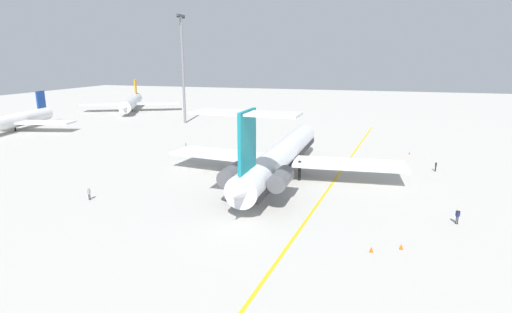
% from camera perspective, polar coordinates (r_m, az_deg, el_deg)
% --- Properties ---
extents(ground, '(346.92, 346.92, 0.00)m').
position_cam_1_polar(ground, '(61.44, 15.30, -3.37)').
color(ground, '#B7B5AD').
extents(main_jetliner, '(41.44, 36.88, 12.09)m').
position_cam_1_polar(main_jetliner, '(59.77, 3.34, -0.09)').
color(main_jetliner, silver).
rests_on(main_jetliner, ground).
extents(airliner_mid_right, '(29.74, 29.63, 8.93)m').
position_cam_1_polar(airliner_mid_right, '(115.13, -31.41, 4.32)').
color(airliner_mid_right, white).
rests_on(airliner_mid_right, ground).
extents(airliner_far_right, '(31.28, 31.60, 9.91)m').
position_cam_1_polar(airliner_far_right, '(143.50, -17.34, 7.33)').
color(airliner_far_right, silver).
rests_on(airliner_far_right, ground).
extents(ground_crew_near_nose, '(0.43, 0.27, 1.71)m').
position_cam_1_polar(ground_crew_near_nose, '(79.13, -9.93, 1.54)').
color(ground_crew_near_nose, black).
rests_on(ground_crew_near_nose, ground).
extents(ground_crew_near_tail, '(0.27, 0.41, 1.68)m').
position_cam_1_polar(ground_crew_near_tail, '(55.41, -22.67, -4.70)').
color(ground_crew_near_tail, black).
rests_on(ground_crew_near_tail, ground).
extents(ground_crew_portside, '(0.39, 0.27, 1.68)m').
position_cam_1_polar(ground_crew_portside, '(70.05, 24.22, -1.11)').
color(ground_crew_portside, black).
rests_on(ground_crew_portside, ground).
extents(ground_crew_starboard, '(0.29, 0.46, 1.83)m').
position_cam_1_polar(ground_crew_starboard, '(49.13, 26.77, -7.34)').
color(ground_crew_starboard, black).
rests_on(ground_crew_starboard, ground).
extents(safety_cone_nose, '(0.40, 0.40, 0.55)m').
position_cam_1_polar(safety_cone_nose, '(80.81, 21.00, 0.49)').
color(safety_cone_nose, '#EA590F').
rests_on(safety_cone_nose, ground).
extents(safety_cone_wingtip, '(0.40, 0.40, 0.55)m').
position_cam_1_polar(safety_cone_wingtip, '(39.91, 16.09, -12.57)').
color(safety_cone_wingtip, '#EA590F').
rests_on(safety_cone_wingtip, ground).
extents(safety_cone_tail, '(0.40, 0.40, 0.55)m').
position_cam_1_polar(safety_cone_tail, '(41.31, 19.97, -11.94)').
color(safety_cone_tail, '#EA590F').
rests_on(safety_cone_tail, ground).
extents(taxiway_centreline, '(99.91, 9.85, 0.01)m').
position_cam_1_polar(taxiway_centreline, '(60.54, 11.09, -3.38)').
color(taxiway_centreline, gold).
rests_on(taxiway_centreline, ground).
extents(light_mast, '(4.00, 0.70, 28.74)m').
position_cam_1_polar(light_mast, '(112.60, -10.38, 12.58)').
color(light_mast, slate).
rests_on(light_mast, ground).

